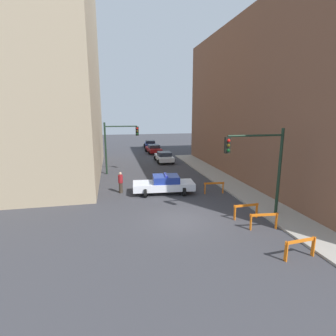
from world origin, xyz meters
The scene contains 15 objects.
ground_plane centered at (0.00, 0.00, 0.00)m, with size 120.00×120.00×0.00m, color #38383D.
sidewalk_right centered at (6.20, 0.00, 0.06)m, with size 2.40×44.00×0.12m.
building_corner_left centered at (-12.00, 14.00, 10.32)m, with size 14.00×20.00×20.65m.
building_right centered at (13.40, 8.00, 7.22)m, with size 12.00×28.00×14.44m.
traffic_light_near centered at (4.73, -0.46, 3.53)m, with size 3.64×0.35×5.20m.
traffic_light_far centered at (-3.30, 12.88, 3.40)m, with size 3.44×0.35×5.20m.
police_car centered at (0.07, 5.34, 0.72)m, with size 4.84×2.63×1.52m.
parked_car_near centered at (2.59, 17.96, 0.67)m, with size 2.32×4.32×1.31m.
parked_car_mid centered at (2.44, 25.38, 0.67)m, with size 2.40×4.37×1.31m.
parked_car_far centered at (2.80, 31.46, 0.67)m, with size 2.54×4.45×1.31m.
pedestrian_crossing centered at (-3.24, 6.12, 0.86)m, with size 0.46×0.46×1.66m.
barrier_front centered at (3.96, -5.02, 0.62)m, with size 1.60×0.29×0.90m.
barrier_mid centered at (4.05, -2.09, 0.62)m, with size 1.60×0.32×0.90m.
barrier_back centered at (3.82, -0.57, 0.62)m, with size 1.60×0.21×0.90m.
barrier_corner centered at (3.83, 4.42, 0.62)m, with size 1.60×0.29×0.90m.
Camera 1 is at (-3.76, -13.88, 6.25)m, focal length 28.00 mm.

